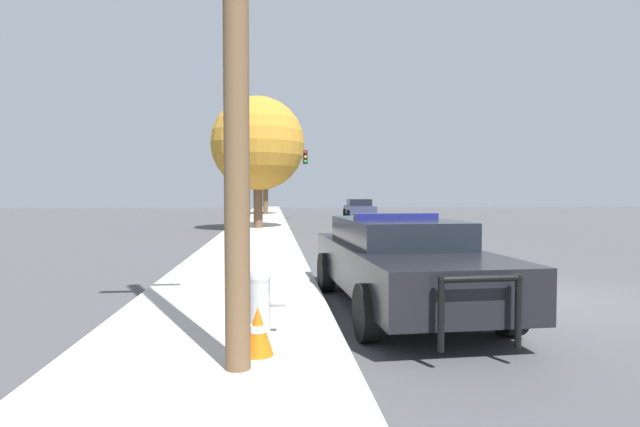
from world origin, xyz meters
TOP-DOWN VIEW (x-y plane):
  - ground_plane at (0.00, 0.00)m, footprint 110.00×110.00m
  - sidewalk_left at (-5.10, 0.00)m, footprint 3.00×110.00m
  - police_car at (-2.45, -0.44)m, footprint 2.26×5.27m
  - fire_hydrant at (-4.57, -2.19)m, footprint 0.59×0.26m
  - traffic_light at (-4.32, 25.36)m, footprint 3.96×0.35m
  - car_background_oncoming at (1.73, 27.00)m, footprint 2.19×4.72m
  - tree_sidewalk_far at (-4.96, 32.11)m, footprint 4.44×4.44m
  - tree_sidewalk_mid at (-5.11, 16.34)m, footprint 4.52×4.52m
  - traffic_cone at (-4.57, -2.89)m, footprint 0.33×0.33m

SIDE VIEW (x-z plane):
  - ground_plane at x=0.00m, z-range 0.00..0.00m
  - sidewalk_left at x=-5.10m, z-range 0.00..0.13m
  - traffic_cone at x=-4.57m, z-range 0.13..0.63m
  - fire_hydrant at x=-4.57m, z-range 0.16..0.96m
  - car_background_oncoming at x=1.73m, z-range 0.05..1.43m
  - police_car at x=-2.45m, z-range 0.02..1.50m
  - traffic_light at x=-4.32m, z-range 1.14..5.83m
  - tree_sidewalk_mid at x=-5.11m, z-range 1.02..7.35m
  - tree_sidewalk_far at x=-4.96m, z-range 1.35..8.27m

